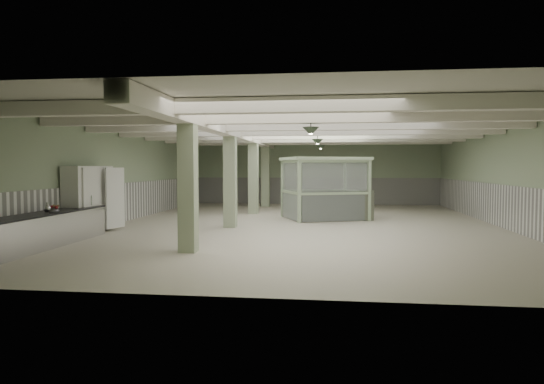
# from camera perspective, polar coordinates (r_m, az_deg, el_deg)

# --- Properties ---
(floor) EXTENTS (20.00, 20.00, 0.00)m
(floor) POSITION_cam_1_polar(r_m,az_deg,el_deg) (17.83, 3.66, -3.87)
(floor) COLOR beige
(floor) RESTS_ON ground
(ceiling) EXTENTS (14.00, 20.00, 0.02)m
(ceiling) POSITION_cam_1_polar(r_m,az_deg,el_deg) (17.77, 3.70, 7.73)
(ceiling) COLOR beige
(ceiling) RESTS_ON wall_back
(wall_back) EXTENTS (14.00, 0.02, 3.60)m
(wall_back) POSITION_cam_1_polar(r_m,az_deg,el_deg) (27.70, 4.94, 2.30)
(wall_back) COLOR #94A483
(wall_back) RESTS_ON floor
(wall_front) EXTENTS (14.00, 0.02, 3.60)m
(wall_front) POSITION_cam_1_polar(r_m,az_deg,el_deg) (7.75, -0.82, 0.54)
(wall_front) COLOR #94A483
(wall_front) RESTS_ON floor
(wall_left) EXTENTS (0.02, 20.00, 3.60)m
(wall_left) POSITION_cam_1_polar(r_m,az_deg,el_deg) (19.43, -17.41, 1.88)
(wall_left) COLOR #94A483
(wall_left) RESTS_ON floor
(wall_right) EXTENTS (0.02, 20.00, 3.60)m
(wall_right) POSITION_cam_1_polar(r_m,az_deg,el_deg) (18.64, 25.70, 1.68)
(wall_right) COLOR #94A483
(wall_right) RESTS_ON floor
(wainscot_left) EXTENTS (0.05, 19.90, 1.50)m
(wainscot_left) POSITION_cam_1_polar(r_m,az_deg,el_deg) (19.47, -17.29, -1.21)
(wainscot_left) COLOR white
(wainscot_left) RESTS_ON floor
(wainscot_right) EXTENTS (0.05, 19.90, 1.50)m
(wainscot_right) POSITION_cam_1_polar(r_m,az_deg,el_deg) (18.68, 25.55, -1.54)
(wainscot_right) COLOR white
(wainscot_right) RESTS_ON floor
(wainscot_back) EXTENTS (13.90, 0.05, 1.50)m
(wainscot_back) POSITION_cam_1_polar(r_m,az_deg,el_deg) (27.70, 4.93, 0.13)
(wainscot_back) COLOR white
(wainscot_back) RESTS_ON floor
(girder) EXTENTS (0.45, 19.90, 0.40)m
(girder) POSITION_cam_1_polar(r_m,az_deg,el_deg) (18.07, -4.30, 6.95)
(girder) COLOR white
(girder) RESTS_ON ceiling
(beam_a) EXTENTS (13.90, 0.35, 0.32)m
(beam_a) POSITION_cam_1_polar(r_m,az_deg,el_deg) (10.31, 1.13, 10.17)
(beam_a) COLOR white
(beam_a) RESTS_ON ceiling
(beam_b) EXTENTS (13.90, 0.35, 0.32)m
(beam_b) POSITION_cam_1_polar(r_m,az_deg,el_deg) (12.78, 2.32, 8.78)
(beam_b) COLOR white
(beam_b) RESTS_ON ceiling
(beam_c) EXTENTS (13.90, 0.35, 0.32)m
(beam_c) POSITION_cam_1_polar(r_m,az_deg,el_deg) (15.27, 3.12, 7.83)
(beam_c) COLOR white
(beam_c) RESTS_ON ceiling
(beam_d) EXTENTS (13.90, 0.35, 0.32)m
(beam_d) POSITION_cam_1_polar(r_m,az_deg,el_deg) (17.75, 3.70, 7.15)
(beam_d) COLOR white
(beam_d) RESTS_ON ceiling
(beam_e) EXTENTS (13.90, 0.35, 0.32)m
(beam_e) POSITION_cam_1_polar(r_m,az_deg,el_deg) (20.24, 4.13, 6.64)
(beam_e) COLOR white
(beam_e) RESTS_ON ceiling
(beam_f) EXTENTS (13.90, 0.35, 0.32)m
(beam_f) POSITION_cam_1_polar(r_m,az_deg,el_deg) (22.73, 4.46, 6.24)
(beam_f) COLOR white
(beam_f) RESTS_ON ceiling
(beam_g) EXTENTS (13.90, 0.35, 0.32)m
(beam_g) POSITION_cam_1_polar(r_m,az_deg,el_deg) (25.23, 4.73, 5.91)
(beam_g) COLOR white
(beam_g) RESTS_ON ceiling
(column_a) EXTENTS (0.42, 0.42, 3.60)m
(column_a) POSITION_cam_1_polar(r_m,az_deg,el_deg) (12.21, -9.87, 1.39)
(column_a) COLOR #9DAD8B
(column_a) RESTS_ON floor
(column_b) EXTENTS (0.42, 0.42, 3.60)m
(column_b) POSITION_cam_1_polar(r_m,az_deg,el_deg) (17.06, -4.95, 1.87)
(column_b) COLOR #9DAD8B
(column_b) RESTS_ON floor
(column_c) EXTENTS (0.42, 0.42, 3.60)m
(column_c) POSITION_cam_1_polar(r_m,az_deg,el_deg) (21.97, -2.21, 2.13)
(column_c) COLOR #9DAD8B
(column_c) RESTS_ON floor
(column_d) EXTENTS (0.42, 0.42, 3.60)m
(column_d) POSITION_cam_1_polar(r_m,az_deg,el_deg) (25.92, -0.77, 2.26)
(column_d) COLOR #9DAD8B
(column_d) RESTS_ON floor
(pendant_front) EXTENTS (0.44, 0.44, 0.22)m
(pendant_front) POSITION_cam_1_polar(r_m,az_deg,el_deg) (12.72, 4.58, 7.13)
(pendant_front) COLOR #313F2F
(pendant_front) RESTS_ON ceiling
(pendant_mid) EXTENTS (0.44, 0.44, 0.22)m
(pendant_mid) POSITION_cam_1_polar(r_m,az_deg,el_deg) (18.20, 5.37, 5.87)
(pendant_mid) COLOR #313F2F
(pendant_mid) RESTS_ON ceiling
(pendant_back) EXTENTS (0.44, 0.44, 0.22)m
(pendant_back) POSITION_cam_1_polar(r_m,az_deg,el_deg) (23.20, 5.76, 5.25)
(pendant_back) COLOR #313F2F
(pendant_back) RESTS_ON ceiling
(prep_counter) EXTENTS (0.93, 5.32, 0.91)m
(prep_counter) POSITION_cam_1_polar(r_m,az_deg,el_deg) (14.19, -25.43, -4.06)
(prep_counter) COLOR #B8B7BC
(prep_counter) RESTS_ON floor
(pitcher_near) EXTENTS (0.22, 0.24, 0.28)m
(pitcher_near) POSITION_cam_1_polar(r_m,az_deg,el_deg) (14.25, -24.92, -1.68)
(pitcher_near) COLOR #B8B7BC
(pitcher_near) RESTS_ON prep_counter
(pitcher_far) EXTENTS (0.22, 0.24, 0.25)m
(pitcher_far) POSITION_cam_1_polar(r_m,az_deg,el_deg) (16.10, -21.46, -1.16)
(pitcher_far) COLOR #B8B7BC
(pitcher_far) RESTS_ON prep_counter
(veg_colander) EXTENTS (0.48, 0.48, 0.18)m
(veg_colander) POSITION_cam_1_polar(r_m,az_deg,el_deg) (14.38, -24.46, -1.82)
(veg_colander) COLOR #47474D
(veg_colander) RESTS_ON prep_counter
(walkin_cooler) EXTENTS (0.87, 2.30, 2.10)m
(walkin_cooler) POSITION_cam_1_polar(r_m,az_deg,el_deg) (16.51, -20.66, -0.95)
(walkin_cooler) COLOR white
(walkin_cooler) RESTS_ON floor
(guard_booth) EXTENTS (3.87, 3.60, 2.51)m
(guard_booth) POSITION_cam_1_polar(r_m,az_deg,el_deg) (19.91, 6.16, 1.77)
(guard_booth) COLOR #ACC59D
(guard_booth) RESTS_ON floor
(filing_cabinet) EXTENTS (0.55, 0.65, 1.20)m
(filing_cabinet) POSITION_cam_1_polar(r_m,az_deg,el_deg) (19.64, 11.07, -1.53)
(filing_cabinet) COLOR #5E6453
(filing_cabinet) RESTS_ON floor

